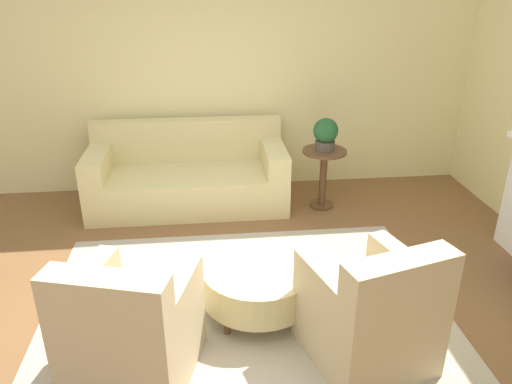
{
  "coord_description": "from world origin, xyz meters",
  "views": [
    {
      "loc": [
        -0.26,
        -3.29,
        2.47
      ],
      "look_at": [
        0.15,
        0.55,
        0.75
      ],
      "focal_mm": 35.0,
      "sensor_mm": 36.0,
      "label": 1
    }
  ],
  "objects_px": {
    "armchair_left": "(130,332)",
    "side_table": "(323,169)",
    "couch": "(188,177)",
    "potted_plant_on_side_table": "(326,134)",
    "ottoman_table": "(258,282)",
    "armchair_right": "(371,315)"
  },
  "relations": [
    {
      "from": "armchair_left",
      "to": "side_table",
      "type": "xyz_separation_m",
      "value": [
        1.82,
        2.45,
        0.08
      ]
    },
    {
      "from": "armchair_left",
      "to": "couch",
      "type": "bearing_deg",
      "value": 83.26
    },
    {
      "from": "side_table",
      "to": "potted_plant_on_side_table",
      "type": "xyz_separation_m",
      "value": [
        -0.0,
        0.0,
        0.41
      ]
    },
    {
      "from": "ottoman_table",
      "to": "side_table",
      "type": "distance_m",
      "value": 2.06
    },
    {
      "from": "armchair_right",
      "to": "ottoman_table",
      "type": "height_order",
      "value": "armchair_right"
    },
    {
      "from": "armchair_right",
      "to": "potted_plant_on_side_table",
      "type": "relative_size",
      "value": 2.66
    },
    {
      "from": "couch",
      "to": "armchair_left",
      "type": "xyz_separation_m",
      "value": [
        -0.32,
        -2.7,
        0.05
      ]
    },
    {
      "from": "ottoman_table",
      "to": "armchair_right",
      "type": "bearing_deg",
      "value": -42.06
    },
    {
      "from": "couch",
      "to": "armchair_right",
      "type": "height_order",
      "value": "armchair_right"
    },
    {
      "from": "couch",
      "to": "ottoman_table",
      "type": "bearing_deg",
      "value": -74.79
    },
    {
      "from": "couch",
      "to": "side_table",
      "type": "relative_size",
      "value": 3.22
    },
    {
      "from": "couch",
      "to": "side_table",
      "type": "bearing_deg",
      "value": -9.54
    },
    {
      "from": "armchair_left",
      "to": "armchair_right",
      "type": "relative_size",
      "value": 1.0
    },
    {
      "from": "armchair_right",
      "to": "potted_plant_on_side_table",
      "type": "distance_m",
      "value": 2.51
    },
    {
      "from": "armchair_left",
      "to": "armchair_right",
      "type": "distance_m",
      "value": 1.57
    },
    {
      "from": "potted_plant_on_side_table",
      "to": "armchair_left",
      "type": "bearing_deg",
      "value": -126.64
    },
    {
      "from": "armchair_right",
      "to": "ottoman_table",
      "type": "xyz_separation_m",
      "value": [
        -0.69,
        0.62,
        -0.11
      ]
    },
    {
      "from": "armchair_left",
      "to": "potted_plant_on_side_table",
      "type": "bearing_deg",
      "value": 53.36
    },
    {
      "from": "couch",
      "to": "ottoman_table",
      "type": "xyz_separation_m",
      "value": [
        0.57,
        -2.08,
        -0.06
      ]
    },
    {
      "from": "armchair_right",
      "to": "couch",
      "type": "bearing_deg",
      "value": 114.91
    },
    {
      "from": "armchair_right",
      "to": "ottoman_table",
      "type": "distance_m",
      "value": 0.93
    },
    {
      "from": "ottoman_table",
      "to": "potted_plant_on_side_table",
      "type": "bearing_deg",
      "value": 62.86
    }
  ]
}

